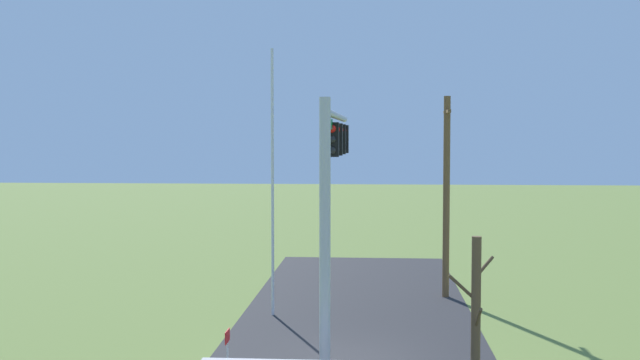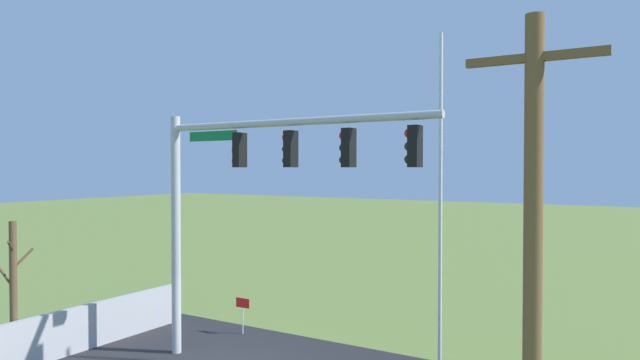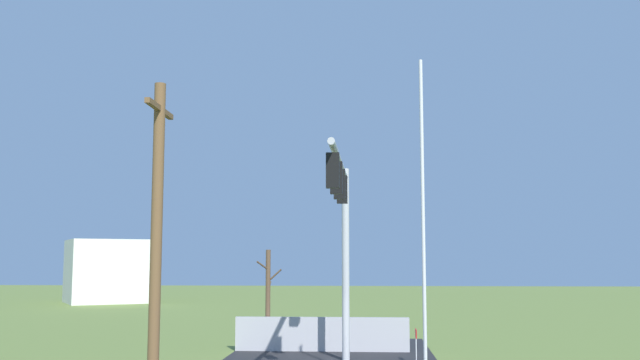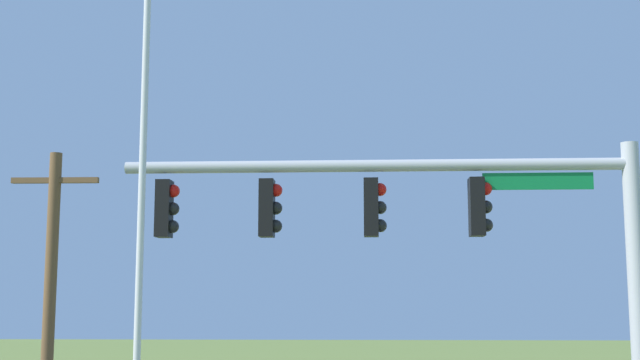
% 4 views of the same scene
% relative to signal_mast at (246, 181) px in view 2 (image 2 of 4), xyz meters
% --- Properties ---
extents(sidewalk_corner, '(6.00, 6.00, 0.01)m').
position_rel_signal_mast_xyz_m(sidewalk_corner, '(3.74, -0.05, -5.25)').
color(sidewalk_corner, '#B7B5AD').
rests_on(sidewalk_corner, ground_plane).
extents(retaining_fence, '(0.20, 7.12, 1.38)m').
position_rel_signal_mast_xyz_m(retaining_fence, '(5.37, 1.01, -4.56)').
color(retaining_fence, '#A8A8AD').
rests_on(retaining_fence, ground_plane).
extents(signal_mast, '(8.52, 0.45, 7.17)m').
position_rel_signal_mast_xyz_m(signal_mast, '(0.00, 0.00, 0.00)').
color(signal_mast, '#B2B5BA').
rests_on(signal_mast, ground_plane).
extents(flagpole, '(0.10, 0.10, 9.22)m').
position_rel_signal_mast_xyz_m(flagpole, '(-4.73, -2.35, -0.65)').
color(flagpole, silver).
rests_on(flagpole, ground_plane).
extents(utility_pole, '(1.90, 0.26, 7.76)m').
position_rel_signal_mast_xyz_m(utility_pole, '(-8.24, 3.92, -1.21)').
color(utility_pole, brown).
rests_on(utility_pole, ground_plane).
extents(bare_tree, '(1.27, 1.02, 4.14)m').
position_rel_signal_mast_xyz_m(bare_tree, '(5.64, 3.28, -3.13)').
color(bare_tree, brown).
rests_on(bare_tree, ground_plane).
extents(open_sign, '(0.56, 0.04, 1.22)m').
position_rel_signal_mast_xyz_m(open_sign, '(2.24, -2.60, -4.35)').
color(open_sign, silver).
rests_on(open_sign, ground_plane).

